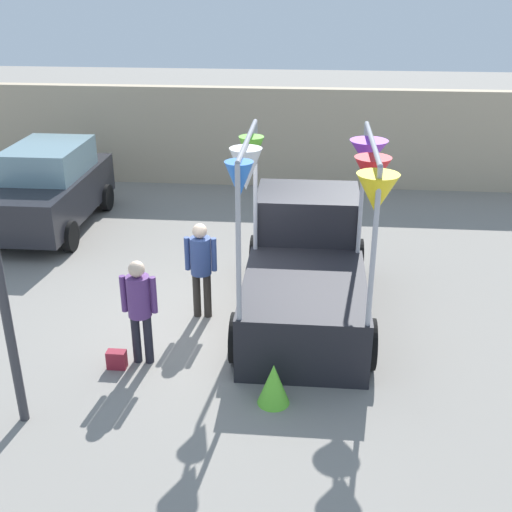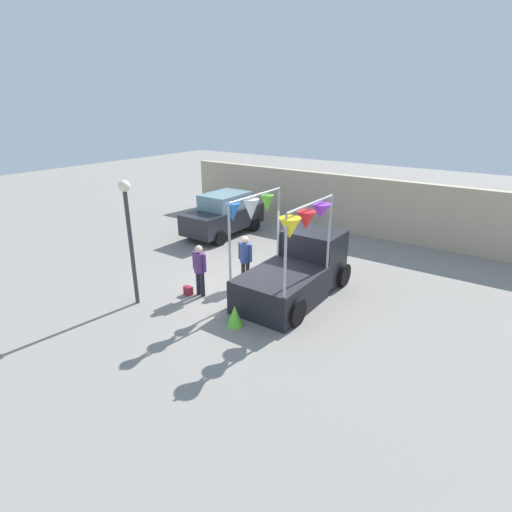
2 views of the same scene
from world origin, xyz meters
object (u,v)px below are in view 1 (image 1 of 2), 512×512
object	(u,v)px
folded_kite_bundle_lime	(274,384)
vendor_truck	(306,262)
parked_car	(50,187)
person_vendor	(201,262)
handbag	(117,359)
person_customer	(139,303)

from	to	relation	value
folded_kite_bundle_lime	vendor_truck	bearing A→B (deg)	82.20
vendor_truck	parked_car	distance (m)	6.68
person_vendor	handbag	distance (m)	2.12
person_customer	parked_car	bearing A→B (deg)	122.92
parked_car	person_vendor	xyz separation A→B (m)	(4.05, -3.80, 0.06)
person_customer	folded_kite_bundle_lime	xyz separation A→B (m)	(2.00, -0.83, -0.69)
person_vendor	handbag	xyz separation A→B (m)	(-1.00, -1.65, -0.87)
person_vendor	folded_kite_bundle_lime	distance (m)	2.74
handbag	vendor_truck	bearing A→B (deg)	37.35
parked_car	folded_kite_bundle_lime	bearing A→B (deg)	-48.40
handbag	folded_kite_bundle_lime	distance (m)	2.44
vendor_truck	person_customer	size ratio (longest dim) A/B	2.47
parked_car	folded_kite_bundle_lime	xyz separation A→B (m)	(5.39, -6.08, -0.64)
person_customer	handbag	distance (m)	0.94
person_vendor	person_customer	bearing A→B (deg)	-114.13
parked_car	person_customer	size ratio (longest dim) A/B	2.43
parked_car	handbag	size ratio (longest dim) A/B	14.29
person_customer	person_vendor	xyz separation A→B (m)	(0.65, 1.45, 0.02)
parked_car	person_vendor	distance (m)	5.55
parked_car	vendor_truck	bearing A→B (deg)	-30.34
person_customer	folded_kite_bundle_lime	world-z (taller)	person_customer
person_vendor	vendor_truck	bearing A→B (deg)	13.80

